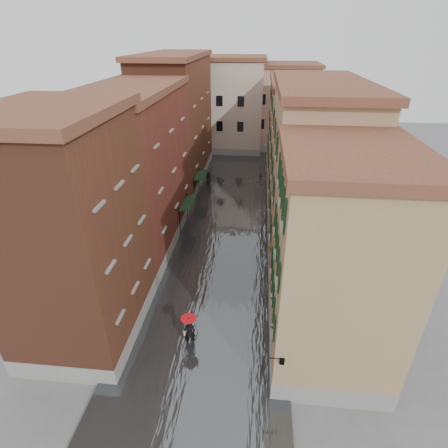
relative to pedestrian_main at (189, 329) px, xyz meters
The scene contains 16 objects.
ground 3.14m from the pedestrian_main, 75.60° to the left, with size 120.00×120.00×0.00m, color #5D5E60.
floodwater 15.85m from the pedestrian_main, 87.40° to the left, with size 10.00×60.00×0.20m, color #3D4143.
building_left_near 8.24m from the pedestrian_main, behind, with size 6.00×8.00×13.00m, color brown.
building_left_mid 14.28m from the pedestrian_main, 118.04° to the left, with size 6.00×14.00×12.50m, color maroon.
building_left_far 28.12m from the pedestrian_main, 103.19° to the left, with size 6.00×16.00×14.00m, color brown.
building_right_near 8.98m from the pedestrian_main, ahead, with size 6.00×8.00×11.50m, color olive.
building_right_mid 15.05m from the pedestrian_main, 56.80° to the left, with size 6.00×14.00×13.00m, color #9C7A5E.
building_right_far 28.25m from the pedestrian_main, 73.93° to the left, with size 6.00×16.00×11.50m, color olive.
building_end_cream 41.20m from the pedestrian_main, 93.20° to the left, with size 12.00×9.00×13.00m, color #BDA896.
building_end_pink 43.58m from the pedestrian_main, 81.08° to the left, with size 10.00×9.00×12.00m, color tan.
awning_near 14.48m from the pedestrian_main, 101.05° to the left, with size 1.09×3.42×2.80m.
awning_far 21.62m from the pedestrian_main, 97.36° to the left, with size 1.09×3.16×2.80m.
wall_lantern 6.24m from the pedestrian_main, 32.41° to the right, with size 0.71×0.22×0.35m.
window_planters 5.73m from the pedestrian_main, 22.99° to the left, with size 0.59×8.29×0.84m.
pedestrian_main is the anchor object (origin of this frame).
pedestrian_far 24.24m from the pedestrian_main, 95.32° to the left, with size 0.92×0.72×1.89m, color black.
Camera 1 is at (2.80, -17.37, 16.33)m, focal length 28.00 mm.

